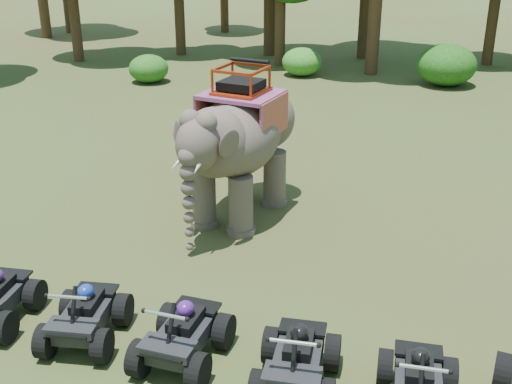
# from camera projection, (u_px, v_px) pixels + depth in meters

# --- Properties ---
(ground) EXTENTS (110.00, 110.00, 0.00)m
(ground) POSITION_uv_depth(u_px,v_px,m) (238.00, 313.00, 11.63)
(ground) COLOR #47381E
(ground) RESTS_ON ground
(elephant) EXTENTS (2.63, 4.60, 3.64)m
(elephant) POSITION_uv_depth(u_px,v_px,m) (240.00, 143.00, 14.84)
(elephant) COLOR brown
(elephant) RESTS_ON ground
(atv_1) EXTENTS (1.40, 1.77, 1.20)m
(atv_1) POSITION_uv_depth(u_px,v_px,m) (84.00, 309.00, 10.68)
(atv_1) COLOR black
(atv_1) RESTS_ON ground
(atv_2) EXTENTS (1.29, 1.73, 1.24)m
(atv_2) POSITION_uv_depth(u_px,v_px,m) (182.00, 327.00, 10.16)
(atv_2) COLOR black
(atv_2) RESTS_ON ground
(atv_3) EXTENTS (1.35, 1.76, 1.24)m
(atv_3) POSITION_uv_depth(u_px,v_px,m) (297.00, 353.00, 9.57)
(atv_3) COLOR black
(atv_3) RESTS_ON ground
(atv_4) EXTENTS (1.26, 1.67, 1.19)m
(atv_4) POSITION_uv_depth(u_px,v_px,m) (419.00, 377.00, 9.10)
(atv_4) COLOR black
(atv_4) RESTS_ON ground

